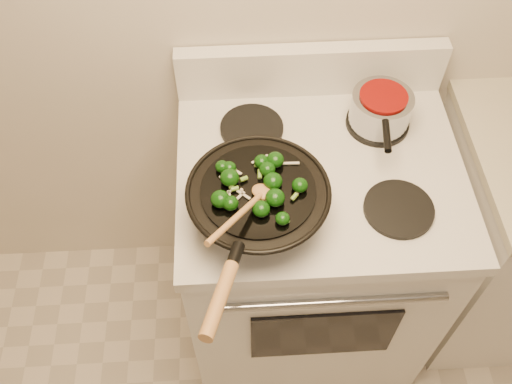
{
  "coord_description": "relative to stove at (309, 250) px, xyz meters",
  "views": [
    {
      "loc": [
        -0.24,
        0.22,
        2.13
      ],
      "look_at": [
        -0.19,
        1.03,
        1.01
      ],
      "focal_mm": 40.0,
      "sensor_mm": 36.0,
      "label": 1
    }
  ],
  "objects": [
    {
      "name": "saucepan",
      "position": [
        0.18,
        0.15,
        0.51
      ],
      "size": [
        0.17,
        0.27,
        0.1
      ],
      "color": "#989AA0",
      "rests_on": "stove"
    },
    {
      "name": "wooden_spoon",
      "position": [
        -0.21,
        -0.22,
        0.61
      ],
      "size": [
        0.17,
        0.23,
        0.11
      ],
      "color": "#B17B45",
      "rests_on": "wok"
    },
    {
      "name": "wok",
      "position": [
        -0.18,
        -0.16,
        0.52
      ],
      "size": [
        0.35,
        0.57,
        0.18
      ],
      "color": "black",
      "rests_on": "stove"
    },
    {
      "name": "stirfry",
      "position": [
        -0.18,
        -0.15,
        0.59
      ],
      "size": [
        0.23,
        0.21,
        0.04
      ],
      "color": "#0C3408",
      "rests_on": "wok"
    },
    {
      "name": "stove",
      "position": [
        0.0,
        0.0,
        0.0
      ],
      "size": [
        0.78,
        0.67,
        1.08
      ],
      "color": "silver",
      "rests_on": "ground"
    }
  ]
}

